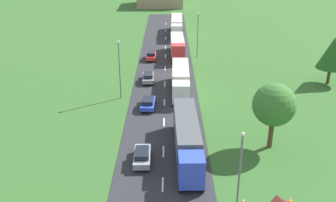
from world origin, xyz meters
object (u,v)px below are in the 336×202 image
truck_third (177,46)px  car_third (147,103)px  lamppost_lead (239,171)px  truck_second (180,79)px  tree_birch (273,105)px  truck_lead (186,137)px  car_fourth (147,77)px  car_fifth (150,55)px  lamppost_third (197,33)px  tree_oak (331,53)px  car_second (141,156)px  lamppost_second (118,67)px  truck_fourth (176,25)px

truck_third → car_third: truck_third is taller
lamppost_lead → car_third: bearing=111.3°
truck_second → tree_birch: tree_birch is taller
truck_lead → car_third: truck_lead is taller
car_fourth → car_fifth: 11.88m
car_fourth → lamppost_third: lamppost_third is taller
truck_lead → truck_third: (-0.22, 36.92, -0.15)m
truck_third → car_third: bearing=-100.7°
car_fifth → tree_oak: 31.88m
car_second → lamppost_second: (-4.19, 17.57, 3.98)m
car_third → lamppost_third: 25.51m
car_fifth → car_fourth: bearing=-90.1°
truck_third → truck_fourth: 17.19m
truck_third → lamppost_third: size_ratio=1.35×
lamppost_second → tree_oak: bearing=10.4°
car_third → tree_birch: size_ratio=0.56×
truck_third → car_third: (-4.63, -24.60, -1.26)m
car_fourth → car_fifth: size_ratio=1.08×
tree_oak → car_fifth: bearing=156.6°
car_fifth → tree_oak: (28.99, -12.57, 4.22)m
truck_lead → car_fourth: bearing=103.2°
car_third → truck_third: bearing=79.3°
truck_lead → car_fourth: truck_lead is taller
lamppost_second → tree_birch: bearing=-37.5°
car_second → car_third: size_ratio=1.00×
car_third → lamppost_third: (8.41, 23.75, 4.01)m
car_fourth → lamppost_third: 16.60m
car_third → truck_fourth: bearing=83.4°
car_third → car_fifth: (-0.43, 22.17, 0.06)m
car_fifth → lamppost_lead: size_ratio=0.51×
lamppost_second → lamppost_lead: bearing=-63.6°
truck_second → lamppost_lead: 28.91m
car_third → lamppost_lead: (8.71, -22.37, 3.74)m
car_third → car_fourth: size_ratio=0.98×
truck_second → car_second: (-4.65, -20.11, -1.25)m
truck_third → tree_birch: tree_birch is taller
car_second → car_third: (-0.03, 13.97, -0.03)m
car_fourth → car_fifth: car_fifth is taller
tree_birch → lamppost_second: bearing=142.5°
truck_third → lamppost_second: bearing=-112.7°
truck_fourth → lamppost_lead: size_ratio=1.72×
lamppost_second → tree_oak: (32.72, 6.01, 0.27)m
truck_second → tree_birch: bearing=-59.9°
truck_second → truck_fourth: size_ratio=0.86×
truck_fourth → car_second: bearing=-94.9°
truck_third → car_fifth: 5.73m
car_fifth → tree_birch: (14.82, -32.79, 4.37)m
car_second → car_third: bearing=90.1°
car_fourth → lamppost_lead: size_ratio=0.54×
truck_fourth → lamppost_third: bearing=-78.8°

